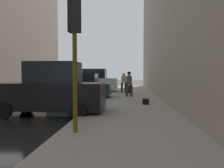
{
  "coord_description": "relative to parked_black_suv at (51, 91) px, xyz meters",
  "views": [
    {
      "loc": [
        5.94,
        -10.35,
        1.73
      ],
      "look_at": [
        4.78,
        5.17,
        1.04
      ],
      "focal_mm": 35.0,
      "sensor_mm": 36.0,
      "label": 1
    }
  ],
  "objects": [
    {
      "name": "fire_hydrant",
      "position": [
        1.8,
        8.15,
        -0.54
      ],
      "size": [
        0.42,
        0.22,
        0.7
      ],
      "color": "red",
      "rests_on": "sidewalk"
    },
    {
      "name": "sidewalk",
      "position": [
        3.35,
        1.32,
        -0.96
      ],
      "size": [
        4.0,
        40.0,
        0.15
      ],
      "primitive_type": "cube",
      "color": "gray",
      "rests_on": "ground_plane"
    },
    {
      "name": "pedestrian_in_tan_coat",
      "position": [
        2.89,
        10.0,
        0.07
      ],
      "size": [
        0.52,
        0.46,
        1.71
      ],
      "color": "black",
      "rests_on": "sidewalk"
    },
    {
      "name": "duffel_bag",
      "position": [
        4.21,
        2.61,
        -0.74
      ],
      "size": [
        0.32,
        0.44,
        0.28
      ],
      "color": "black",
      "rests_on": "sidewalk"
    },
    {
      "name": "parked_white_van",
      "position": [
        -0.0,
        11.36,
        0.0
      ],
      "size": [
        4.63,
        2.12,
        2.25
      ],
      "color": "silver",
      "rests_on": "ground_plane"
    },
    {
      "name": "parked_black_suv",
      "position": [
        0.0,
        0.0,
        0.0
      ],
      "size": [
        4.62,
        2.09,
        2.25
      ],
      "color": "black",
      "rests_on": "ground_plane"
    },
    {
      "name": "pedestrian_with_beanie",
      "position": [
        3.35,
        6.65,
        0.1
      ],
      "size": [
        0.53,
        0.48,
        1.78
      ],
      "color": "#333338",
      "rests_on": "sidewalk"
    },
    {
      "name": "rolling_suitcase",
      "position": [
        3.47,
        9.45,
        -0.54
      ],
      "size": [
        0.37,
        0.56,
        1.04
      ],
      "color": "black",
      "rests_on": "sidewalk"
    },
    {
      "name": "parked_dark_green_sedan",
      "position": [
        0.0,
        5.9,
        -0.18
      ],
      "size": [
        4.23,
        2.11,
        1.79
      ],
      "color": "#193828",
      "rests_on": "ground_plane"
    },
    {
      "name": "traffic_light",
      "position": [
        1.85,
        -3.23,
        1.73
      ],
      "size": [
        0.32,
        0.32,
        3.6
      ],
      "color": "#514C0F",
      "rests_on": "sidewalk"
    },
    {
      "name": "ground_plane",
      "position": [
        -2.65,
        1.32,
        -1.03
      ],
      "size": [
        120.0,
        120.0,
        0.0
      ],
      "primitive_type": "plane",
      "color": "black"
    }
  ]
}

